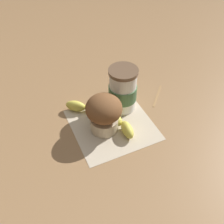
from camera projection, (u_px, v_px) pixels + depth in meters
name	position (u px, v px, depth m)	size (l,w,h in m)	color
ground_plane	(112.00, 125.00, 0.75)	(3.00, 3.00, 0.00)	#936D47
paper_napkin	(112.00, 125.00, 0.75)	(0.22, 0.22, 0.00)	beige
coffee_cup	(123.00, 90.00, 0.75)	(0.08, 0.08, 0.14)	white
muffin	(104.00, 112.00, 0.69)	(0.10, 0.10, 0.11)	beige
banana	(103.00, 115.00, 0.75)	(0.20, 0.16, 0.03)	#D6CC4C
wooden_stirrer	(157.00, 96.00, 0.84)	(0.11, 0.01, 0.00)	#9E7547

